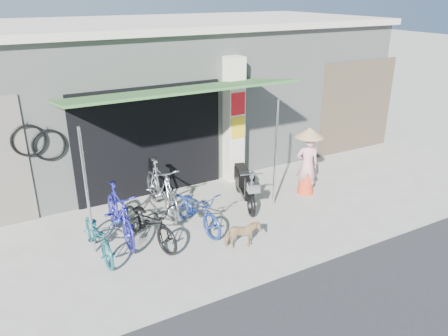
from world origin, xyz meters
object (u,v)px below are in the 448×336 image
bike_navy (196,209)px  moped (244,185)px  bike_blue (120,214)px  street_dog (242,235)px  nun (307,161)px  bike_silver (161,188)px  bike_black (149,222)px  bike_teal (99,235)px

bike_navy → moped: 1.50m
bike_blue → moped: (2.82, 0.16, -0.09)m
street_dog → nun: (2.50, 1.31, 0.53)m
bike_navy → nun: size_ratio=1.00×
bike_blue → bike_silver: bearing=31.1°
bike_blue → nun: nun is taller
bike_black → bike_silver: bike_silver is taller
bike_silver → moped: bike_silver is taller
bike_silver → nun: nun is taller
bike_navy → bike_silver: bearing=99.2°
bike_black → moped: 2.46m
bike_navy → street_dog: size_ratio=2.47×
moped → nun: size_ratio=1.03×
bike_black → bike_navy: size_ratio=1.04×
bike_black → street_dog: 1.73m
bike_blue → street_dog: size_ratio=2.72×
bike_blue → bike_navy: 1.46m
bike_navy → nun: nun is taller
bike_silver → moped: bearing=-14.6°
bike_teal → street_dog: bike_teal is taller
bike_blue → nun: (4.34, -0.09, 0.27)m
street_dog → nun: nun is taller
bike_teal → street_dog: bearing=-27.2°
bike_teal → bike_blue: bearing=33.5°
bike_navy → street_dog: bike_navy is taller
street_dog → moped: bearing=-16.3°
bike_teal → moped: (3.32, 0.53, 0.03)m
bike_black → nun: nun is taller
street_dog → moped: moped is taller
moped → nun: 1.58m
bike_teal → bike_navy: bike_navy is taller
bike_blue → nun: 4.35m
bike_silver → street_dog: 2.19m
bike_blue → bike_black: size_ratio=1.06×
bike_silver → bike_navy: bearing=-70.3°
bike_teal → bike_black: 0.92m
bike_navy → moped: (1.41, 0.51, 0.02)m
bike_teal → bike_blue: bike_blue is taller
nun → moped: bearing=17.0°
bike_teal → bike_silver: 1.87m
nun → bike_navy: bearing=31.5°
bike_silver → nun: size_ratio=1.18×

